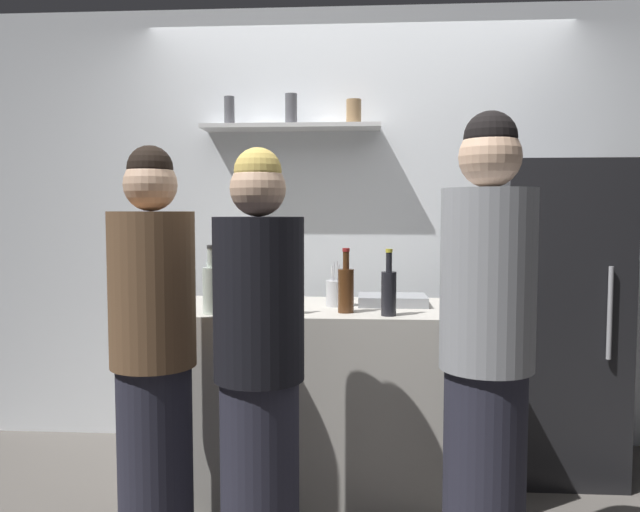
{
  "coord_description": "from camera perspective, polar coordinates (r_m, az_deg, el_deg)",
  "views": [
    {
      "loc": [
        0.03,
        -2.55,
        1.39
      ],
      "look_at": [
        -0.18,
        0.5,
        1.18
      ],
      "focal_mm": 35.05,
      "sensor_mm": 36.0,
      "label": 1
    }
  ],
  "objects": [
    {
      "name": "baking_pan",
      "position": [
        3.15,
        6.62,
        -4.02
      ],
      "size": [
        0.34,
        0.24,
        0.05
      ],
      "primitive_type": "cube",
      "color": "gray",
      "rests_on": "counter"
    },
    {
      "name": "person_brown_jacket",
      "position": [
        2.61,
        -14.96,
        -8.83
      ],
      "size": [
        0.34,
        0.34,
        1.65
      ],
      "rotation": [
        0.0,
        0.0,
        1.08
      ],
      "color": "#262633",
      "rests_on": "ground"
    },
    {
      "name": "wine_bottle_green_glass",
      "position": [
        2.83,
        -3.77,
        -3.01
      ],
      "size": [
        0.07,
        0.07,
        0.31
      ],
      "color": "#19471E",
      "rests_on": "counter"
    },
    {
      "name": "counter",
      "position": [
        3.19,
        -0.0,
        -12.89
      ],
      "size": [
        1.55,
        0.71,
        0.93
      ],
      "primitive_type": "cube",
      "color": "#B7B2A8",
      "rests_on": "ground"
    },
    {
      "name": "refrigerator",
      "position": [
        3.6,
        20.39,
        -5.29
      ],
      "size": [
        0.62,
        0.68,
        1.65
      ],
      "color": "black",
      "rests_on": "ground"
    },
    {
      "name": "person_grey_hoodie",
      "position": [
        2.37,
        14.94,
        -8.75
      ],
      "size": [
        0.34,
        0.34,
        1.75
      ],
      "rotation": [
        0.0,
        0.0,
        4.52
      ],
      "color": "#262633",
      "rests_on": "ground"
    },
    {
      "name": "back_wall_assembly",
      "position": [
        3.8,
        3.38,
        2.67
      ],
      "size": [
        4.8,
        0.32,
        2.6
      ],
      "color": "white",
      "rests_on": "ground"
    },
    {
      "name": "water_bottle_plastic",
      "position": [
        3.27,
        -9.64,
        -2.15
      ],
      "size": [
        0.08,
        0.08,
        0.26
      ],
      "color": "silver",
      "rests_on": "counter"
    },
    {
      "name": "person_blonde",
      "position": [
        2.39,
        -5.57,
        -10.27
      ],
      "size": [
        0.34,
        0.34,
        1.63
      ],
      "rotation": [
        0.0,
        0.0,
        0.36
      ],
      "color": "#262633",
      "rests_on": "ground"
    },
    {
      "name": "wine_bottle_dark_glass",
      "position": [
        2.82,
        6.29,
        -3.2
      ],
      "size": [
        0.07,
        0.07,
        0.3
      ],
      "color": "black",
      "rests_on": "counter"
    },
    {
      "name": "utensil_holder",
      "position": [
        3.09,
        1.51,
        -3.39
      ],
      "size": [
        0.1,
        0.1,
        0.22
      ],
      "color": "#B2B2B7",
      "rests_on": "counter"
    },
    {
      "name": "wine_bottle_pale_glass",
      "position": [
        2.9,
        -9.9,
        -2.91
      ],
      "size": [
        0.08,
        0.08,
        0.32
      ],
      "color": "#B2BFB2",
      "rests_on": "counter"
    },
    {
      "name": "wine_bottle_amber_glass",
      "position": [
        2.89,
        2.38,
        -2.98
      ],
      "size": [
        0.07,
        0.07,
        0.3
      ],
      "color": "#472814",
      "rests_on": "counter"
    }
  ]
}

